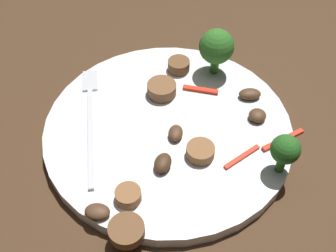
{
  "coord_description": "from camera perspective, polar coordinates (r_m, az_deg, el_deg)",
  "views": [
    {
      "loc": [
        -0.29,
        0.16,
        0.39
      ],
      "look_at": [
        0.0,
        0.0,
        0.02
      ],
      "focal_mm": 46.68,
      "sensor_mm": 36.0,
      "label": 1
    }
  ],
  "objects": [
    {
      "name": "mushroom_2",
      "position": [
        0.46,
        -0.69,
        -4.85
      ],
      "size": [
        0.03,
        0.03,
        0.01
      ],
      "primitive_type": "ellipsoid",
      "rotation": [
        0.0,
        0.0,
        5.47
      ],
      "color": "#422B19",
      "rests_on": "plate"
    },
    {
      "name": "broccoli_floret_0",
      "position": [
        0.54,
        6.35,
        10.2
      ],
      "size": [
        0.04,
        0.04,
        0.06
      ],
      "color": "#347525",
      "rests_on": "plate"
    },
    {
      "name": "sausage_slice_1",
      "position": [
        0.47,
        4.25,
        -3.34
      ],
      "size": [
        0.04,
        0.04,
        0.01
      ],
      "primitive_type": "cylinder",
      "rotation": [
        0.0,
        0.0,
        2.56
      ],
      "color": "brown",
      "rests_on": "plate"
    },
    {
      "name": "pepper_strip_2",
      "position": [
        0.54,
        4.26,
        4.74
      ],
      "size": [
        0.03,
        0.04,
        0.0
      ],
      "primitive_type": "cube",
      "rotation": [
        0.0,
        0.0,
        3.98
      ],
      "color": "red",
      "rests_on": "plate"
    },
    {
      "name": "mushroom_1",
      "position": [
        0.51,
        11.59,
        1.37
      ],
      "size": [
        0.02,
        0.02,
        0.01
      ],
      "primitive_type": "ellipsoid",
      "rotation": [
        0.0,
        0.0,
        4.81
      ],
      "color": "#4C331E",
      "rests_on": "plate"
    },
    {
      "name": "plate",
      "position": [
        0.51,
        -0.0,
        -0.58
      ],
      "size": [
        0.28,
        0.28,
        0.02
      ],
      "primitive_type": "cylinder",
      "color": "white",
      "rests_on": "ground_plane"
    },
    {
      "name": "sausage_slice_4",
      "position": [
        0.44,
        -5.22,
        -9.01
      ],
      "size": [
        0.03,
        0.03,
        0.01
      ],
      "primitive_type": "cylinder",
      "rotation": [
        0.0,
        0.0,
        1.33
      ],
      "color": "brown",
      "rests_on": "plate"
    },
    {
      "name": "mushroom_0",
      "position": [
        0.49,
        1.37,
        -0.76
      ],
      "size": [
        0.03,
        0.03,
        0.01
      ],
      "primitive_type": "ellipsoid",
      "rotation": [
        0.0,
        0.0,
        5.64
      ],
      "color": "#4C331E",
      "rests_on": "plate"
    },
    {
      "name": "mushroom_3",
      "position": [
        0.54,
        10.64,
        4.13
      ],
      "size": [
        0.03,
        0.03,
        0.01
      ],
      "primitive_type": "ellipsoid",
      "rotation": [
        0.0,
        0.0,
        4.26
      ],
      "color": "#4C331E",
      "rests_on": "plate"
    },
    {
      "name": "ground_plane",
      "position": [
        0.51,
        -0.0,
        -1.14
      ],
      "size": [
        1.4,
        1.4,
        0.0
      ],
      "primitive_type": "plane",
      "color": "#422B19"
    },
    {
      "name": "pepper_strip_1",
      "position": [
        0.48,
        9.63,
        -4.0
      ],
      "size": [
        0.01,
        0.05,
        0.0
      ],
      "primitive_type": "cube",
      "rotation": [
        0.0,
        0.0,
        4.84
      ],
      "color": "red",
      "rests_on": "plate"
    },
    {
      "name": "broccoli_floret_1",
      "position": [
        0.45,
        15.06,
        -3.07
      ],
      "size": [
        0.03,
        0.03,
        0.05
      ],
      "color": "#296420",
      "rests_on": "plate"
    },
    {
      "name": "sausage_slice_3",
      "position": [
        0.53,
        -0.83,
        4.84
      ],
      "size": [
        0.04,
        0.04,
        0.02
      ],
      "primitive_type": "cylinder",
      "rotation": [
        0.0,
        0.0,
        1.67
      ],
      "color": "brown",
      "rests_on": "plate"
    },
    {
      "name": "sausage_slice_2",
      "position": [
        0.56,
        1.41,
        7.91
      ],
      "size": [
        0.03,
        0.03,
        0.01
      ],
      "primitive_type": "cylinder",
      "rotation": [
        0.0,
        0.0,
        2.94
      ],
      "color": "brown",
      "rests_on": "plate"
    },
    {
      "name": "fork",
      "position": [
        0.52,
        -10.1,
        1.48
      ],
      "size": [
        0.17,
        0.08,
        0.0
      ],
      "rotation": [
        0.0,
        0.0,
        -0.39
      ],
      "color": "silver",
      "rests_on": "plate"
    },
    {
      "name": "mushroom_4",
      "position": [
        0.43,
        -9.22,
        -10.97
      ],
      "size": [
        0.03,
        0.03,
        0.01
      ],
      "primitive_type": "ellipsoid",
      "rotation": [
        0.0,
        0.0,
        4.07
      ],
      "color": "#4C331E",
      "rests_on": "plate"
    },
    {
      "name": "sausage_slice_0",
      "position": [
        0.42,
        -5.44,
        -13.43
      ],
      "size": [
        0.04,
        0.04,
        0.01
      ],
      "primitive_type": "cylinder",
      "rotation": [
        0.0,
        0.0,
        2.8
      ],
      "color": "brown",
      "rests_on": "plate"
    },
    {
      "name": "pepper_strip_0",
      "position": [
        0.5,
        14.78,
        -1.76
      ],
      "size": [
        0.01,
        0.06,
        0.0
      ],
      "primitive_type": "cube",
      "rotation": [
        0.0,
        0.0,
        1.57
      ],
      "color": "red",
      "rests_on": "plate"
    }
  ]
}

